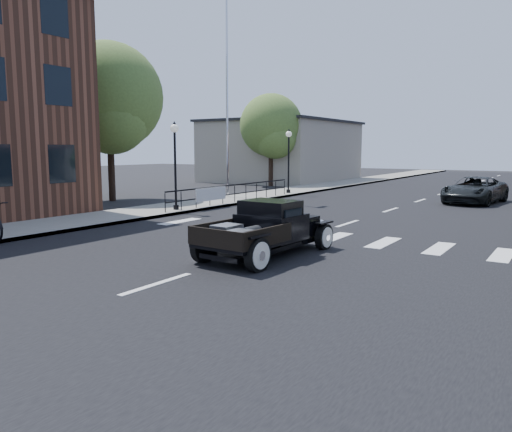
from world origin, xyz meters
The scene contains 14 objects.
ground centered at (0.00, 0.00, 0.00)m, with size 120.00×120.00×0.00m, color black.
road centered at (0.00, 15.00, 0.01)m, with size 14.00×80.00×0.02m, color black.
road_markings centered at (0.00, 10.00, 0.00)m, with size 12.00×60.00×0.06m, color silver, non-canonical shape.
sidewalk_left centered at (-8.50, 15.00, 0.07)m, with size 3.00×80.00×0.15m, color gray.
low_building_left centered at (-15.00, 28.00, 2.50)m, with size 10.00×12.00×5.00m, color #ABA290.
railing centered at (-7.30, 10.00, 0.65)m, with size 0.08×10.00×1.00m, color black, non-canonical shape.
banner centered at (-7.22, 8.00, 0.45)m, with size 0.04×2.20×0.60m, color silver, non-canonical shape.
lamp_post_b centered at (-7.60, 6.00, 2.06)m, with size 0.36×0.36×3.81m, color black, non-canonical shape.
lamp_post_c centered at (-7.60, 16.00, 2.06)m, with size 0.36×0.36×3.81m, color black, non-canonical shape.
flagpole centered at (-9.20, 12.00, 6.11)m, with size 0.12×0.12×11.92m, color silver.
big_tree_near centered at (-14.00, 8.00, 4.18)m, with size 5.70×5.70×8.37m, color #4B662B, non-canonical shape.
big_tree_far centered at (-12.50, 22.00, 3.44)m, with size 4.68×4.68×6.88m, color #4B662B, non-canonical shape.
hotrod_pickup centered at (0.44, 0.55, 0.75)m, with size 2.01×4.30×1.49m, color black, non-canonical shape.
second_car centered at (2.65, 17.30, 0.67)m, with size 2.24×4.86×1.35m, color black.
Camera 1 is at (7.17, -10.26, 2.78)m, focal length 35.00 mm.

